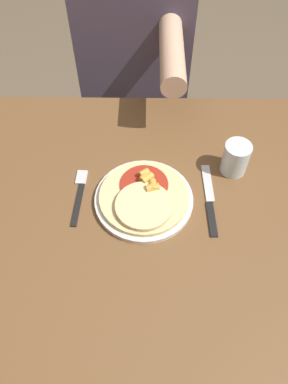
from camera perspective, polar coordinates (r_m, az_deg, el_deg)
ground_plane at (r=1.64m, az=-0.04°, el=-18.51°), size 8.00×8.00×0.00m
dining_table at (r=1.02m, az=-0.05°, el=-7.26°), size 1.29×0.90×0.77m
plate at (r=0.95m, az=-0.00°, el=-1.16°), size 0.25×0.25×0.01m
pizza at (r=0.93m, az=0.04°, el=-0.74°), size 0.23×0.23×0.04m
fork at (r=0.98m, az=-9.81°, el=-0.14°), size 0.03×0.18×0.00m
knife at (r=0.97m, az=9.96°, el=-1.18°), size 0.03×0.22×0.00m
drinking_glass at (r=1.01m, az=13.78°, el=5.02°), size 0.07×0.07×0.09m
person_diner at (r=1.44m, az=-1.35°, el=19.44°), size 0.39×0.52×1.26m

